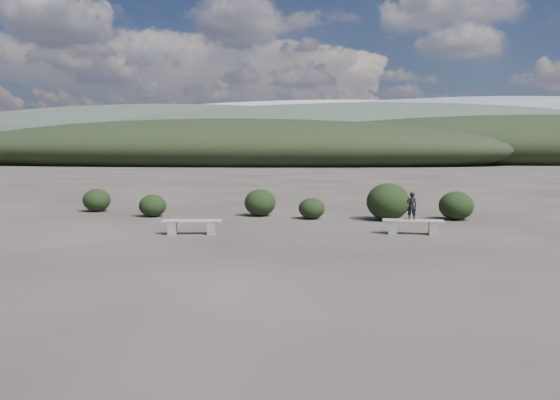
# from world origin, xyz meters

# --- Properties ---
(ground) EXTENTS (1200.00, 1200.00, 0.00)m
(ground) POSITION_xyz_m (0.00, 0.00, 0.00)
(ground) COLOR #302925
(ground) RESTS_ON ground
(bench_left) EXTENTS (1.80, 0.66, 0.44)m
(bench_left) POSITION_xyz_m (-2.13, 3.79, 0.27)
(bench_left) COLOR slate
(bench_left) RESTS_ON ground
(bench_right) EXTENTS (1.80, 0.42, 0.45)m
(bench_right) POSITION_xyz_m (4.42, 4.76, 0.27)
(bench_right) COLOR slate
(bench_right) RESTS_ON ground
(seated_person) EXTENTS (0.30, 0.20, 0.83)m
(seated_person) POSITION_xyz_m (4.38, 4.76, 0.86)
(seated_person) COLOR black
(seated_person) RESTS_ON bench_right
(shrub_a) EXTENTS (1.04, 1.04, 0.85)m
(shrub_a) POSITION_xyz_m (-4.99, 7.93, 0.42)
(shrub_a) COLOR black
(shrub_a) RESTS_ON ground
(shrub_b) EXTENTS (1.21, 1.21, 1.04)m
(shrub_b) POSITION_xyz_m (-0.97, 8.76, 0.52)
(shrub_b) COLOR black
(shrub_b) RESTS_ON ground
(shrub_c) EXTENTS (0.97, 0.97, 0.78)m
(shrub_c) POSITION_xyz_m (1.09, 8.11, 0.39)
(shrub_c) COLOR black
(shrub_c) RESTS_ON ground
(shrub_d) EXTENTS (1.54, 1.54, 1.35)m
(shrub_d) POSITION_xyz_m (3.85, 8.11, 0.68)
(shrub_d) COLOR black
(shrub_d) RESTS_ON ground
(shrub_e) EXTENTS (1.25, 1.25, 1.04)m
(shrub_e) POSITION_xyz_m (6.32, 8.61, 0.52)
(shrub_e) COLOR black
(shrub_e) RESTS_ON ground
(shrub_f) EXTENTS (1.12, 1.12, 0.95)m
(shrub_f) POSITION_xyz_m (-7.97, 9.33, 0.47)
(shrub_f) COLOR black
(shrub_f) RESTS_ON ground
(mountain_ridges) EXTENTS (500.00, 400.00, 56.00)m
(mountain_ridges) POSITION_xyz_m (-7.48, 339.06, 10.84)
(mountain_ridges) COLOR black
(mountain_ridges) RESTS_ON ground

